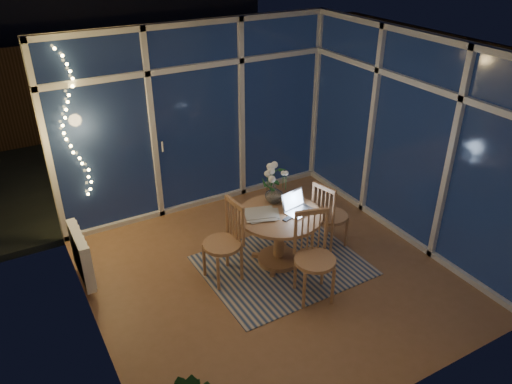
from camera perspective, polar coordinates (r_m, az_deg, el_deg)
floor at (r=5.98m, az=1.73°, el=-9.37°), size 4.00×4.00×0.00m
ceiling at (r=4.83m, az=2.20°, el=15.69°), size 4.00×4.00×0.00m
wall_back at (r=6.92m, az=-6.75°, el=8.32°), size 4.00×0.04×2.60m
wall_front at (r=3.98m, az=17.24°, el=-9.67°), size 4.00×0.04×2.60m
wall_left at (r=4.69m, az=-19.51°, el=-3.73°), size 0.04×4.00×2.60m
wall_right at (r=6.46m, az=17.37°, el=5.67°), size 0.04×4.00×2.60m
window_wall_back at (r=6.89m, az=-6.62°, el=8.22°), size 4.00×0.10×2.60m
window_wall_right at (r=6.43m, az=17.12°, el=5.61°), size 0.10×4.00×2.60m
radiator at (r=5.93m, az=-19.37°, el=-6.83°), size 0.10×0.70×0.58m
fairy_lights at (r=6.33m, az=-20.34°, el=6.90°), size 0.24×0.10×1.85m
garden_patio at (r=10.20m, az=-10.50°, el=6.64°), size 12.00×6.00×0.10m
garden_fence at (r=10.21m, az=-14.65°, el=11.93°), size 11.00×0.08×1.80m
garden_shrubs at (r=8.26m, az=-15.44°, el=4.53°), size 0.90×0.90×0.90m
rug at (r=6.11m, az=3.08°, el=-8.36°), size 1.89×1.52×0.01m
dining_table at (r=5.99m, az=2.65°, el=-5.31°), size 1.02×1.02×0.68m
chair_left at (r=5.64m, az=-3.90°, el=-5.79°), size 0.50×0.50×0.99m
chair_right at (r=6.25m, az=8.56°, el=-2.55°), size 0.54×0.54×0.95m
chair_front at (r=5.40m, az=6.77°, el=-7.54°), size 0.59×0.59×1.02m
laptop at (r=5.80m, az=5.09°, el=-1.26°), size 0.39×0.35×0.25m
flower_vase at (r=5.99m, az=2.10°, el=-0.29°), size 0.21×0.21×0.21m
bowl at (r=6.00m, az=4.25°, el=-1.25°), size 0.15×0.15×0.04m
newspapers at (r=5.77m, az=0.64°, el=-2.54°), size 0.40×0.34×0.02m
phone at (r=5.71m, az=3.59°, el=-3.08°), size 0.13×0.10×0.01m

